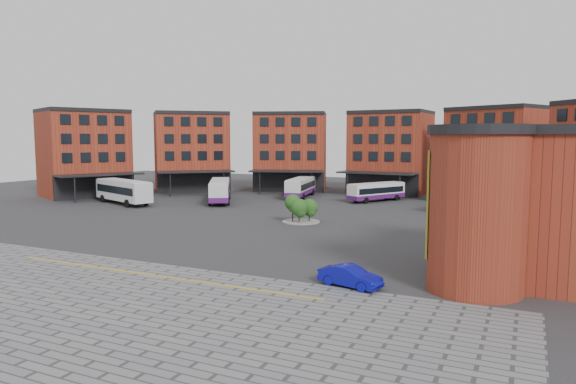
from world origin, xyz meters
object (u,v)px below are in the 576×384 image
at_px(bus_d, 376,191).
at_px(tree_island, 301,208).
at_px(bus_a, 123,190).
at_px(bus_e, 466,197).
at_px(blue_car, 350,276).
at_px(bus_c, 301,187).
at_px(bus_b, 220,190).
at_px(bus_f, 522,203).

bearing_deg(bus_d, tree_island, -65.85).
distance_m(bus_a, bus_e, 49.18).
bearing_deg(bus_d, bus_e, 11.31).
xyz_separation_m(tree_island, blue_car, (13.34, -22.25, -1.00)).
bearing_deg(bus_d, bus_c, -150.46).
bearing_deg(bus_b, blue_car, -77.64).
bearing_deg(tree_island, bus_a, 171.97).
height_order(bus_f, blue_car, bus_f).
distance_m(bus_c, bus_d, 12.91).
height_order(bus_b, blue_car, bus_b).
relative_size(bus_a, bus_c, 1.10).
bearing_deg(bus_a, blue_car, -99.84).
distance_m(bus_a, bus_c, 28.10).
bearing_deg(tree_island, bus_b, 147.29).
bearing_deg(bus_c, tree_island, -76.49).
bearing_deg(bus_f, bus_b, -134.81).
bearing_deg(bus_a, tree_island, -76.84).
bearing_deg(bus_d, blue_car, -46.63).
bearing_deg(bus_a, bus_e, -51.50).
height_order(bus_b, bus_d, bus_b).
relative_size(bus_d, bus_f, 0.92).
xyz_separation_m(bus_b, bus_c, (8.48, 11.51, -0.12)).
bearing_deg(bus_f, blue_car, -62.60).
height_order(bus_c, bus_f, bus_f).
height_order(bus_e, bus_f, bus_f).
distance_m(bus_c, blue_car, 51.78).
bearing_deg(blue_car, bus_f, -1.99).
xyz_separation_m(bus_a, blue_car, (44.23, -26.61, -1.41)).
bearing_deg(bus_c, bus_e, -20.44).
height_order(tree_island, bus_e, bus_e).
bearing_deg(bus_f, bus_d, -161.91).
distance_m(bus_e, bus_f, 8.49).
height_order(bus_e, blue_car, bus_e).
relative_size(bus_a, blue_car, 2.98).
distance_m(bus_b, bus_d, 24.24).
relative_size(tree_island, bus_d, 0.44).
relative_size(tree_island, blue_car, 1.02).
bearing_deg(tree_island, bus_d, 84.20).
xyz_separation_m(bus_b, bus_d, (21.39, 11.41, -0.29)).
height_order(bus_a, bus_d, bus_a).
distance_m(bus_b, bus_f, 42.14).
bearing_deg(bus_d, bus_a, -120.02).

